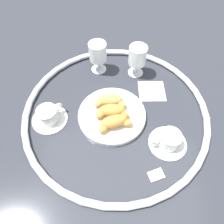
# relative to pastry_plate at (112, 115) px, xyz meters

# --- Properties ---
(ground_plane) EXTENTS (2.20, 2.20, 0.00)m
(ground_plane) POSITION_rel_pastry_plate_xyz_m (-0.01, -0.02, -0.01)
(ground_plane) COLOR #2D3038
(table_chrome_rim) EXTENTS (0.72, 0.72, 0.02)m
(table_chrome_rim) POSITION_rel_pastry_plate_xyz_m (-0.01, -0.02, 0.00)
(table_chrome_rim) COLOR silver
(table_chrome_rim) RESTS_ON ground_plane
(pastry_plate) EXTENTS (0.26, 0.26, 0.02)m
(pastry_plate) POSITION_rel_pastry_plate_xyz_m (0.00, 0.00, 0.00)
(pastry_plate) COLOR white
(pastry_plate) RESTS_ON ground_plane
(croissant_large) EXTENTS (0.14, 0.07, 0.04)m
(croissant_large) POSITION_rel_pastry_plate_xyz_m (0.01, -0.05, 0.03)
(croissant_large) COLOR #D6994C
(croissant_large) RESTS_ON pastry_plate
(croissant_small) EXTENTS (0.14, 0.07, 0.04)m
(croissant_small) POSITION_rel_pastry_plate_xyz_m (-0.00, 0.00, 0.03)
(croissant_small) COLOR #CC893D
(croissant_small) RESTS_ON pastry_plate
(croissant_extra) EXTENTS (0.13, 0.10, 0.04)m
(croissant_extra) POSITION_rel_pastry_plate_xyz_m (-0.01, 0.05, 0.03)
(croissant_extra) COLOR #CC893D
(croissant_extra) RESTS_ON pastry_plate
(coffee_cup_near) EXTENTS (0.14, 0.14, 0.06)m
(coffee_cup_near) POSITION_rel_pastry_plate_xyz_m (0.24, 0.04, 0.01)
(coffee_cup_near) COLOR white
(coffee_cup_near) RESTS_ON ground_plane
(coffee_cup_far) EXTENTS (0.14, 0.14, 0.06)m
(coffee_cup_far) POSITION_rel_pastry_plate_xyz_m (-0.21, 0.09, 0.01)
(coffee_cup_far) COLOR white
(coffee_cup_far) RESTS_ON ground_plane
(juice_glass_left) EXTENTS (0.08, 0.08, 0.14)m
(juice_glass_left) POSITION_rel_pastry_plate_xyz_m (0.09, -0.25, 0.08)
(juice_glass_left) COLOR white
(juice_glass_left) RESTS_ON ground_plane
(juice_glass_right) EXTENTS (0.08, 0.08, 0.14)m
(juice_glass_right) POSITION_rel_pastry_plate_xyz_m (-0.08, -0.25, 0.08)
(juice_glass_right) COLOR white
(juice_glass_right) RESTS_ON ground_plane
(sugar_packet) EXTENTS (0.06, 0.05, 0.01)m
(sugar_packet) POSITION_rel_pastry_plate_xyz_m (-0.17, 0.21, -0.01)
(sugar_packet) COLOR white
(sugar_packet) RESTS_ON ground_plane
(folded_napkin) EXTENTS (0.12, 0.12, 0.01)m
(folded_napkin) POSITION_rel_pastry_plate_xyz_m (-0.15, -0.15, -0.01)
(folded_napkin) COLOR silver
(folded_napkin) RESTS_ON ground_plane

